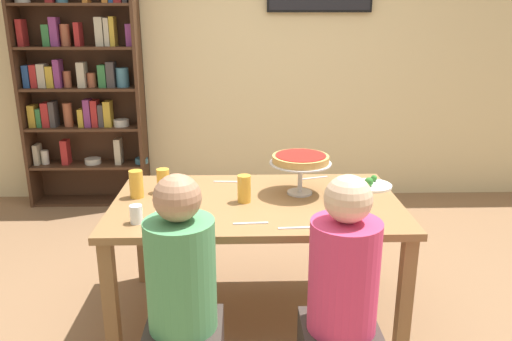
{
  "coord_description": "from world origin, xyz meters",
  "views": [
    {
      "loc": [
        -0.08,
        -2.7,
        1.76
      ],
      "look_at": [
        0.0,
        0.1,
        0.89
      ],
      "focal_mm": 35.29,
      "sensor_mm": 36.0,
      "label": 1
    }
  ],
  "objects_px": {
    "beer_glass_amber_tall": "(163,181)",
    "water_glass_clear_near": "(136,214)",
    "bookshelf": "(82,84)",
    "salad_plate_near_diner": "(174,210)",
    "cutlery_knife_far": "(333,222)",
    "cutlery_fork_far": "(251,223)",
    "dining_table": "(256,214)",
    "deep_dish_pizza_stand": "(301,161)",
    "salad_plate_far_diner": "(371,184)",
    "diner_near_right": "(341,319)",
    "beer_glass_amber_spare": "(136,184)",
    "beer_glass_amber_short": "(244,189)",
    "cutlery_fork_near": "(228,182)",
    "cutlery_spare_fork": "(315,178)",
    "diner_near_left": "(183,317)",
    "cutlery_knife_near": "(296,228)"
  },
  "relations": [
    {
      "from": "beer_glass_amber_tall",
      "to": "water_glass_clear_near",
      "type": "distance_m",
      "value": 0.47
    },
    {
      "from": "bookshelf",
      "to": "water_glass_clear_near",
      "type": "height_order",
      "value": "bookshelf"
    },
    {
      "from": "salad_plate_near_diner",
      "to": "cutlery_knife_far",
      "type": "distance_m",
      "value": 0.84
    },
    {
      "from": "salad_plate_near_diner",
      "to": "cutlery_fork_far",
      "type": "distance_m",
      "value": 0.43
    },
    {
      "from": "dining_table",
      "to": "cutlery_fork_far",
      "type": "distance_m",
      "value": 0.35
    },
    {
      "from": "deep_dish_pizza_stand",
      "to": "salad_plate_far_diner",
      "type": "xyz_separation_m",
      "value": [
        0.46,
        0.11,
        -0.19
      ]
    },
    {
      "from": "diner_near_right",
      "to": "beer_glass_amber_spare",
      "type": "bearing_deg",
      "value": 49.57
    },
    {
      "from": "beer_glass_amber_short",
      "to": "cutlery_fork_near",
      "type": "relative_size",
      "value": 0.88
    },
    {
      "from": "beer_glass_amber_tall",
      "to": "cutlery_spare_fork",
      "type": "relative_size",
      "value": 0.81
    },
    {
      "from": "dining_table",
      "to": "salad_plate_near_diner",
      "type": "relative_size",
      "value": 7.89
    },
    {
      "from": "diner_near_right",
      "to": "bookshelf",
      "type": "bearing_deg",
      "value": 34.01
    },
    {
      "from": "diner_near_right",
      "to": "cutlery_spare_fork",
      "type": "xyz_separation_m",
      "value": [
        0.05,
        1.22,
        0.25
      ]
    },
    {
      "from": "dining_table",
      "to": "beer_glass_amber_short",
      "type": "relative_size",
      "value": 10.42
    },
    {
      "from": "cutlery_fork_far",
      "to": "beer_glass_amber_short",
      "type": "bearing_deg",
      "value": 91.98
    },
    {
      "from": "diner_near_left",
      "to": "salad_plate_far_diner",
      "type": "height_order",
      "value": "diner_near_left"
    },
    {
      "from": "deep_dish_pizza_stand",
      "to": "cutlery_knife_near",
      "type": "bearing_deg",
      "value": -98.44
    },
    {
      "from": "dining_table",
      "to": "diner_near_left",
      "type": "bearing_deg",
      "value": -113.8
    },
    {
      "from": "salad_plate_near_diner",
      "to": "beer_glass_amber_short",
      "type": "xyz_separation_m",
      "value": [
        0.38,
        0.18,
        0.06
      ]
    },
    {
      "from": "beer_glass_amber_tall",
      "to": "beer_glass_amber_spare",
      "type": "relative_size",
      "value": 0.89
    },
    {
      "from": "deep_dish_pizza_stand",
      "to": "beer_glass_amber_tall",
      "type": "bearing_deg",
      "value": 176.79
    },
    {
      "from": "water_glass_clear_near",
      "to": "cutlery_spare_fork",
      "type": "xyz_separation_m",
      "value": [
        1.02,
        0.71,
        -0.05
      ]
    },
    {
      "from": "deep_dish_pizza_stand",
      "to": "beer_glass_amber_tall",
      "type": "height_order",
      "value": "deep_dish_pizza_stand"
    },
    {
      "from": "bookshelf",
      "to": "salad_plate_far_diner",
      "type": "distance_m",
      "value": 2.92
    },
    {
      "from": "dining_table",
      "to": "cutlery_knife_far",
      "type": "height_order",
      "value": "cutlery_knife_far"
    },
    {
      "from": "diner_near_right",
      "to": "cutlery_fork_far",
      "type": "bearing_deg",
      "value": 38.84
    },
    {
      "from": "dining_table",
      "to": "cutlery_fork_near",
      "type": "distance_m",
      "value": 0.39
    },
    {
      "from": "water_glass_clear_near",
      "to": "cutlery_knife_far",
      "type": "bearing_deg",
      "value": -0.94
    },
    {
      "from": "cutlery_fork_near",
      "to": "diner_near_right",
      "type": "bearing_deg",
      "value": 118.12
    },
    {
      "from": "deep_dish_pizza_stand",
      "to": "water_glass_clear_near",
      "type": "bearing_deg",
      "value": -154.62
    },
    {
      "from": "water_glass_clear_near",
      "to": "cutlery_fork_far",
      "type": "height_order",
      "value": "water_glass_clear_near"
    },
    {
      "from": "beer_glass_amber_tall",
      "to": "cutlery_fork_near",
      "type": "bearing_deg",
      "value": 25.59
    },
    {
      "from": "bookshelf",
      "to": "diner_near_left",
      "type": "distance_m",
      "value": 3.11
    },
    {
      "from": "salad_plate_near_diner",
      "to": "beer_glass_amber_tall",
      "type": "relative_size",
      "value": 1.44
    },
    {
      "from": "bookshelf",
      "to": "beer_glass_amber_tall",
      "type": "height_order",
      "value": "bookshelf"
    },
    {
      "from": "beer_glass_amber_short",
      "to": "diner_near_right",
      "type": "bearing_deg",
      "value": -62.33
    },
    {
      "from": "dining_table",
      "to": "water_glass_clear_near",
      "type": "bearing_deg",
      "value": -153.83
    },
    {
      "from": "cutlery_knife_far",
      "to": "diner_near_left",
      "type": "bearing_deg",
      "value": -148.49
    },
    {
      "from": "dining_table",
      "to": "cutlery_knife_near",
      "type": "distance_m",
      "value": 0.45
    },
    {
      "from": "salad_plate_near_diner",
      "to": "beer_glass_amber_spare",
      "type": "distance_m",
      "value": 0.37
    },
    {
      "from": "diner_near_right",
      "to": "cutlery_knife_far",
      "type": "distance_m",
      "value": 0.55
    },
    {
      "from": "salad_plate_near_diner",
      "to": "beer_glass_amber_spare",
      "type": "height_order",
      "value": "beer_glass_amber_spare"
    },
    {
      "from": "dining_table",
      "to": "deep_dish_pizza_stand",
      "type": "relative_size",
      "value": 4.53
    },
    {
      "from": "dining_table",
      "to": "beer_glass_amber_tall",
      "type": "distance_m",
      "value": 0.6
    },
    {
      "from": "diner_near_left",
      "to": "beer_glass_amber_tall",
      "type": "height_order",
      "value": "diner_near_left"
    },
    {
      "from": "deep_dish_pizza_stand",
      "to": "water_glass_clear_near",
      "type": "height_order",
      "value": "deep_dish_pizza_stand"
    },
    {
      "from": "cutlery_knife_far",
      "to": "diner_near_right",
      "type": "bearing_deg",
      "value": -95.14
    },
    {
      "from": "salad_plate_far_diner",
      "to": "bookshelf",
      "type": "bearing_deg",
      "value": 141.94
    },
    {
      "from": "dining_table",
      "to": "cutlery_fork_far",
      "type": "relative_size",
      "value": 9.12
    },
    {
      "from": "diner_near_right",
      "to": "cutlery_knife_far",
      "type": "height_order",
      "value": "diner_near_right"
    },
    {
      "from": "beer_glass_amber_tall",
      "to": "diner_near_right",
      "type": "bearing_deg",
      "value": -47.2
    }
  ]
}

